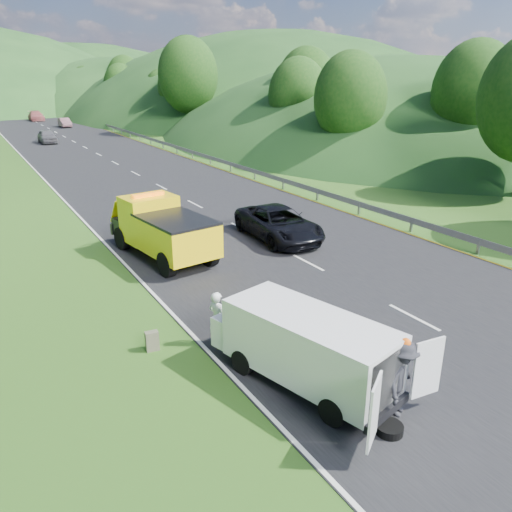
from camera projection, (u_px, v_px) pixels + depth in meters
ground at (306, 315)px, 16.93m from camera, size 320.00×320.00×0.00m
road_surface at (99, 155)px, 50.73m from camera, size 14.00×200.00×0.02m
guardrail at (132, 138)px, 64.33m from camera, size 0.06×140.00×1.52m
tree_line_right at (198, 128)px, 76.46m from camera, size 14.00×140.00×14.00m
hills_backdrop at (20, 106)px, 129.03m from camera, size 201.00×288.60×44.00m
tow_truck at (162, 229)px, 21.91m from camera, size 3.08×6.51×2.69m
white_van at (304, 345)px, 12.84m from camera, size 3.78×6.09×2.01m
woman at (218, 345)px, 15.06m from camera, size 0.65×0.75×1.72m
child at (275, 338)px, 15.44m from camera, size 0.60×0.52×1.06m
worker at (397, 413)px, 12.04m from camera, size 1.44×1.23×1.93m
suitcase at (152, 341)px, 14.68m from camera, size 0.40×0.25×0.61m
spare_tire at (389, 433)px, 11.37m from camera, size 0.64×0.64×0.20m
passing_suv at (279, 239)px, 24.77m from camera, size 2.95×5.77×1.56m
dist_car_a at (48, 143)px, 59.11m from camera, size 1.82×4.52×1.54m
dist_car_b at (65, 127)px, 76.96m from camera, size 1.44×4.14×1.36m
dist_car_c at (37, 121)px, 87.60m from camera, size 2.24×5.51×1.60m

